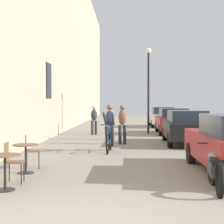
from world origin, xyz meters
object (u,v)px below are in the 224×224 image
Objects in this scene: parked_car_second at (186,127)px; cafe_chair_mid_toward_street at (30,149)px; street_lamp at (148,79)px; cyclist_on_bicycle at (109,129)px; parked_car_third at (172,120)px; parked_car_fourth at (162,117)px; cafe_table_mid at (26,152)px; cafe_chair_near_toward_street at (12,159)px; pedestrian_far at (94,118)px; cafe_table_near at (5,164)px; pedestrian_near at (122,122)px; parked_motorcycle at (215,168)px; pedestrian_mid at (110,120)px.

cafe_chair_mid_toward_street is at bearing -131.58° from parked_car_second.
cyclist_on_bicycle is at bearing -103.93° from street_lamp.
parked_car_third is 1.01× the size of parked_car_fourth.
cafe_table_mid is at bearing -113.95° from parked_car_third.
cafe_chair_near_toward_street is 13.66m from street_lamp.
pedestrian_far is (-1.14, 6.73, 0.09)m from cyclist_on_bicycle.
cafe_table_near is at bearing -83.41° from cafe_chair_near_toward_street.
pedestrian_near reaches higher than pedestrian_far.
cafe_table_mid is 10.85m from pedestrian_far.
cafe_table_near is 20.02m from parked_car_fourth.
parked_car_third is at bearing 62.01° from pedestrian_near.
cafe_table_near is 4.28m from parked_motorcycle.
pedestrian_mid is (-0.59, 1.88, -0.01)m from pedestrian_near.
pedestrian_far reaches higher than parked_motorcycle.
parked_motorcycle is (-0.87, -18.98, -0.35)m from parked_car_fourth.
cafe_table_near is 0.66m from cafe_chair_near_toward_street.
cafe_chair_near_toward_street is at bearing 96.59° from cafe_table_near.
cyclist_on_bicycle is 0.36× the size of street_lamp.
cafe_table_near is at bearing -86.58° from cafe_chair_mid_toward_street.
pedestrian_mid is 0.40× the size of parked_car_third.
pedestrian_mid is 9.97m from parked_car_fourth.
pedestrian_near is 5.99m from street_lamp.
parked_motorcycle is (2.42, -5.47, -0.41)m from cyclist_on_bicycle.
parked_motorcycle is (2.56, -9.63, -0.53)m from pedestrian_mid.
parked_motorcycle is (4.41, -2.05, -0.11)m from cafe_chair_mid_toward_street.
pedestrian_mid reaches higher than cafe_chair_near_toward_street.
parked_car_second reaches higher than cafe_chair_mid_toward_street.
street_lamp reaches higher than cafe_table_near.
parked_car_fourth is at bearing 89.87° from parked_car_third.
parked_car_third is (5.19, 12.78, 0.24)m from cafe_chair_near_toward_street.
street_lamp is at bearing 59.82° from pedestrian_mid.
pedestrian_mid is 1.03× the size of pedestrian_far.
pedestrian_near is 1.97m from pedestrian_mid.
parked_car_second is at bearing 48.42° from cafe_chair_mid_toward_street.
parked_motorcycle is at bearing -95.20° from parked_car_second.
street_lamp is (3.82, 12.86, 2.59)m from cafe_chair_near_toward_street.
pedestrian_near is at bearing 66.84° from cafe_chair_mid_toward_street.
cafe_chair_mid_toward_street is at bearing 96.31° from cafe_table_mid.
parked_car_fourth is (0.01, 5.92, -0.00)m from parked_car_third.
pedestrian_near is 0.41× the size of parked_car_fourth.
parked_car_second is (5.05, 7.54, 0.23)m from cafe_chair_near_toward_street.
pedestrian_near is (2.37, 7.46, 0.43)m from cafe_chair_near_toward_street.
pedestrian_near is at bearing 78.89° from cyclist_on_bicycle.
parked_motorcycle is at bearing -87.76° from street_lamp.
parked_car_fourth reaches higher than parked_motorcycle.
pedestrian_near is at bearing -70.43° from pedestrian_far.
cyclist_on_bicycle is at bearing 64.89° from cafe_table_mid.
cafe_chair_near_toward_street is 0.22× the size of parked_car_third.
parked_car_fourth reaches higher than cafe_table_mid.
cafe_chair_near_toward_street is 19.41m from parked_car_fourth.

